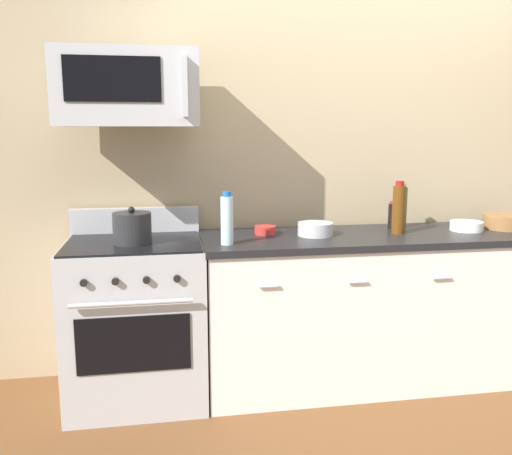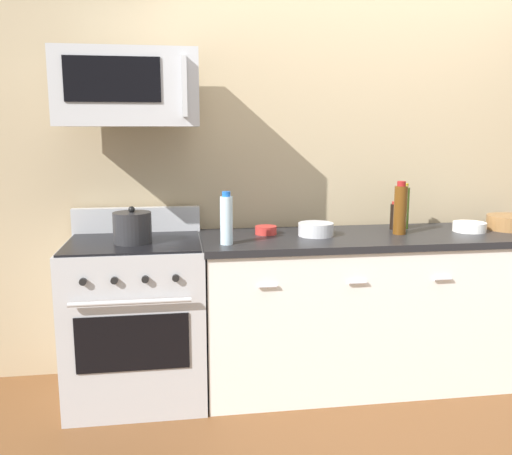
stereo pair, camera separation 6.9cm
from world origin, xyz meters
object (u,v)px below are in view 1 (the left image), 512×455
bowl_steel_prep (315,229)px  bowl_white_ceramic (467,226)px  microwave (128,89)px  range_oven (136,319)px  bowl_red_small (265,230)px  bottle_olive_oil (402,207)px  stockpot (132,228)px  bottle_soy_sauce_dark (392,216)px  bowl_wooden_salad (506,221)px  bottle_water_clear (227,220)px  bottle_wine_amber (399,209)px

bowl_steel_prep → bowl_white_ceramic: bearing=-0.2°
microwave → bowl_steel_prep: microwave is taller
range_oven → bowl_red_small: (0.77, 0.10, 0.48)m
bowl_steel_prep → range_oven: bearing=-179.6°
bottle_olive_oil → stockpot: size_ratio=1.37×
bottle_olive_oil → bowl_red_small: (-0.89, -0.06, -0.11)m
bowl_steel_prep → stockpot: 1.05m
bottle_soy_sauce_dark → bowl_white_ceramic: 0.45m
bowl_steel_prep → bowl_wooden_salad: size_ratio=0.74×
bottle_soy_sauce_dark → bowl_white_ceramic: bottle_soy_sauce_dark is taller
bottle_soy_sauce_dark → range_oven: bearing=-174.8°
bowl_steel_prep → bowl_wooden_salad: (1.25, 0.02, 0.01)m
bottle_water_clear → bottle_wine_amber: bearing=7.7°
bottle_water_clear → bowl_steel_prep: 0.57m
microwave → bowl_wooden_salad: microwave is taller
bowl_white_ceramic → bowl_steel_prep: bearing=179.8°
bottle_wine_amber → microwave: bearing=177.8°
range_oven → bottle_soy_sauce_dark: (1.58, 0.15, 0.53)m
bowl_white_ceramic → bowl_steel_prep: 0.97m
bottle_soy_sauce_dark → bowl_red_small: size_ratio=1.35×
bowl_red_small → range_oven: bearing=-172.6°
bottle_water_clear → bottle_wine_amber: 1.06m
bowl_wooden_salad → stockpot: size_ratio=1.34×
bowl_wooden_salad → bottle_olive_oil: bearing=168.3°
range_oven → bottle_water_clear: bearing=-17.2°
bottle_soy_sauce_dark → bowl_red_small: bottle_soy_sauce_dark is taller
bowl_wooden_salad → microwave: bearing=179.6°
bottle_olive_oil → bowl_red_small: size_ratio=2.21×
bowl_wooden_salad → bottle_water_clear: bearing=-174.1°
bottle_wine_amber → bottle_soy_sauce_dark: 0.18m
bottle_water_clear → bowl_wooden_salad: (1.79, 0.18, -0.09)m
bowl_steel_prep → stockpot: bearing=-176.7°
microwave → stockpot: size_ratio=3.58×
bottle_water_clear → bowl_steel_prep: (0.54, 0.16, -0.10)m
bottle_wine_amber → bowl_red_small: 0.81m
bottle_wine_amber → bottle_soy_sauce_dark: (0.03, 0.16, -0.07)m
bowl_steel_prep → microwave: bearing=178.0°
bowl_wooden_salad → bowl_red_small: bowl_wooden_salad is taller
bottle_water_clear → bottle_soy_sauce_dark: bottle_water_clear is taller
bottle_soy_sauce_dark → bottle_wine_amber: bearing=-100.6°
range_oven → microwave: bearing=89.7°
bowl_steel_prep → bowl_red_small: 0.30m
stockpot → bottle_olive_oil: bearing=7.3°
bowl_white_ceramic → bottle_wine_amber: bearing=-177.6°
range_oven → bottle_water_clear: size_ratio=3.72×
bottle_soy_sauce_dark → bowl_wooden_salad: (0.71, -0.12, -0.04)m
bowl_wooden_salad → stockpot: (-2.30, -0.08, 0.04)m
bottle_wine_amber → bowl_white_ceramic: (0.46, 0.02, -0.12)m
microwave → bottle_water_clear: size_ratio=2.59×
bottle_olive_oil → bottle_soy_sauce_dark: bottle_olive_oil is taller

